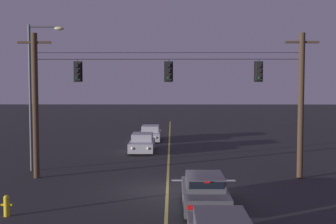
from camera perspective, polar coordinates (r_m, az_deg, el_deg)
The scene contains 12 objects.
ground_plane at distance 21.41m, azimuth -0.09°, elevation -10.15°, with size 180.00×180.00×0.00m, color #28282B.
lane_centre_stripe at distance 29.96m, azimuth 0.08°, elevation -6.16°, with size 0.14×60.00×0.01m, color #D1C64C.
stop_bar_paint at distance 23.54m, azimuth 4.65°, elevation -8.89°, with size 3.40×0.36×0.01m, color silver.
signal_span_assembly at distance 23.55m, azimuth -0.02°, elevation 1.12°, with size 16.13×0.32×7.84m.
traffic_light_leftmost at distance 24.05m, azimuth -11.73°, elevation 5.20°, with size 0.48×0.41×1.22m.
traffic_light_left_inner at distance 23.51m, azimuth 0.07°, elevation 5.31°, with size 0.48×0.41×1.22m.
traffic_light_centre at distance 23.97m, azimuth 11.79°, elevation 5.20°, with size 0.48×0.41×1.22m.
car_waiting_near_lane at distance 18.42m, azimuth 4.78°, elevation -10.37°, with size 1.80×4.33×1.39m.
car_oncoming_lead at distance 33.21m, azimuth -3.38°, elevation -4.08°, with size 1.80×4.42×1.39m.
car_oncoming_trailing at distance 39.43m, azimuth -2.31°, elevation -2.86°, with size 1.80×4.42×1.39m.
street_lamp_corner at distance 26.70m, azimuth -16.95°, elevation 3.47°, with size 2.11×0.30×8.55m.
fire_hydrant at distance 18.34m, azimuth -20.31°, elevation -11.32°, with size 0.44×0.22×0.84m.
Camera 1 is at (0.21, -20.79, 5.10)m, focal length 46.74 mm.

